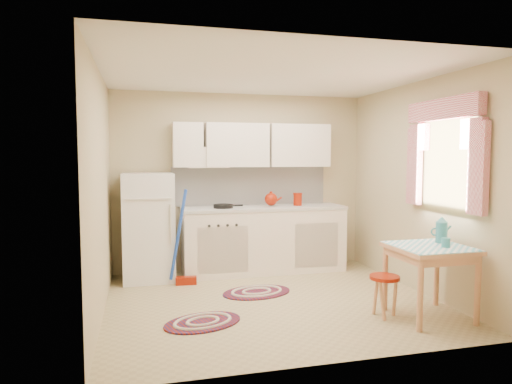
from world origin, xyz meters
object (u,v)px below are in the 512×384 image
at_px(table, 429,282).
at_px(fridge, 149,227).
at_px(stool, 384,296).
at_px(base_cabinets, 264,241).

bearing_deg(table, fridge, 141.63).
bearing_deg(table, stool, 163.63).
xyz_separation_m(table, stool, (-0.42, 0.12, -0.15)).
distance_m(fridge, base_cabinets, 1.59).
height_order(fridge, stool, fridge).
bearing_deg(fridge, table, -38.37).
height_order(fridge, base_cabinets, fridge).
distance_m(base_cabinets, stool, 2.18).
xyz_separation_m(fridge, table, (2.69, -2.13, -0.34)).
relative_size(fridge, stool, 3.33).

